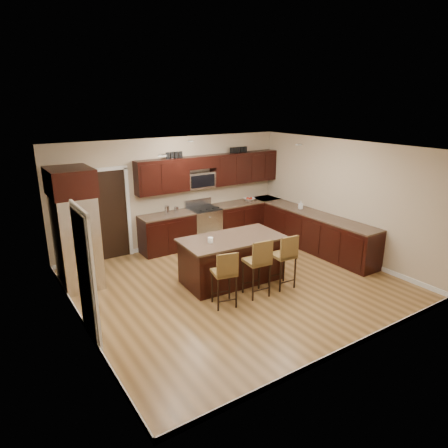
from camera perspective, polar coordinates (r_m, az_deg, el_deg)
floor at (r=8.12m, az=1.81°, el=-8.53°), size 6.00×6.00×0.00m
ceiling at (r=7.36m, az=2.01°, el=10.74°), size 6.00×6.00×0.00m
wall_back at (r=9.93m, az=-7.27°, el=4.45°), size 6.00×0.00×6.00m
wall_left at (r=6.48m, az=-20.43°, el=-3.61°), size 0.00×5.50×5.50m
wall_right at (r=9.62m, az=16.73°, el=3.42°), size 0.00×5.50×5.50m
base_cabinets at (r=10.10m, az=5.98°, el=-0.53°), size 4.02×3.96×0.92m
upper_cabinets at (r=10.19m, az=-1.64°, el=7.72°), size 4.00×0.33×0.80m
range at (r=10.21m, az=-2.92°, el=-0.17°), size 0.76×0.64×1.11m
microwave at (r=10.06m, az=-3.46°, el=6.29°), size 0.76×0.31×0.40m
doorway at (r=9.42m, az=-16.19°, el=1.16°), size 0.85×0.03×2.06m
pantry_door at (r=6.33m, az=-19.30°, el=-7.21°), size 0.03×0.80×2.04m
letter_decor at (r=10.05m, az=-2.37°, el=10.19°), size 2.20×0.03×0.15m
island at (r=8.11m, az=1.12°, el=-5.24°), size 2.10×1.17×0.92m
stool_left at (r=7.01m, az=0.17°, el=-6.97°), size 0.47×0.47×1.05m
stool_mid at (r=7.38m, az=4.97°, el=-5.34°), size 0.46×0.46×1.13m
stool_right at (r=7.78m, az=8.72°, el=-4.43°), size 0.44×0.44×1.10m
refrigerator at (r=8.15m, az=-20.49°, el=-0.47°), size 0.79×0.98×2.35m
floor_mat at (r=9.68m, az=4.03°, el=-4.14°), size 0.97×0.80×0.01m
fruit_bowl at (r=10.85m, az=3.64°, el=3.53°), size 0.35×0.35×0.07m
soap_bottle at (r=10.19m, az=10.90°, el=2.70°), size 0.12×0.12×0.20m
canister_tall at (r=9.61m, az=-8.15°, el=1.97°), size 0.12×0.12×0.21m
canister_short at (r=9.72m, az=-6.83°, el=2.04°), size 0.11×0.11×0.15m
island_jar at (r=7.66m, az=-1.95°, el=-2.30°), size 0.10×0.10×0.10m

